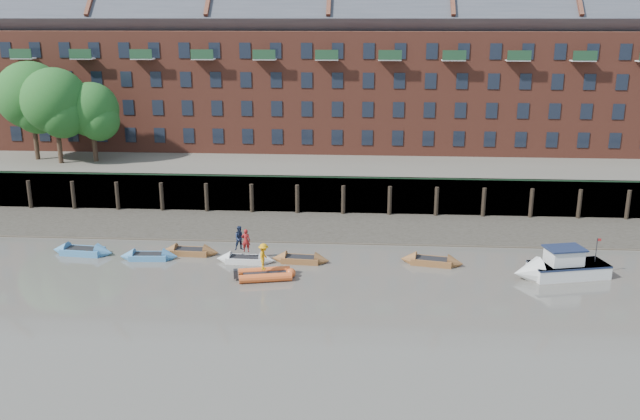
# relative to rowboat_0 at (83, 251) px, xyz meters

# --- Properties ---
(ground) EXTENTS (220.00, 220.00, 0.00)m
(ground) POSITION_rel_rowboat_0_xyz_m (16.54, -10.35, -0.24)
(ground) COLOR #5E5951
(ground) RESTS_ON ground
(foreshore) EXTENTS (110.00, 8.00, 0.50)m
(foreshore) POSITION_rel_rowboat_0_xyz_m (16.54, 7.65, -0.24)
(foreshore) COLOR #3D382F
(foreshore) RESTS_ON ground
(mud_band) EXTENTS (110.00, 1.60, 0.10)m
(mud_band) POSITION_rel_rowboat_0_xyz_m (16.54, 4.25, -0.24)
(mud_band) COLOR #4C4336
(mud_band) RESTS_ON ground
(river_wall) EXTENTS (110.00, 1.23, 3.30)m
(river_wall) POSITION_rel_rowboat_0_xyz_m (16.54, 12.03, 1.36)
(river_wall) COLOR #2D2A26
(river_wall) RESTS_ON ground
(bank_terrace) EXTENTS (110.00, 28.00, 3.20)m
(bank_terrace) POSITION_rel_rowboat_0_xyz_m (16.54, 25.65, 1.36)
(bank_terrace) COLOR #5E594D
(bank_terrace) RESTS_ON ground
(apartment_terrace) EXTENTS (80.60, 15.56, 20.98)m
(apartment_terrace) POSITION_rel_rowboat_0_xyz_m (16.54, 26.64, 12.59)
(apartment_terrace) COLOR brown
(apartment_terrace) RESTS_ON bank_terrace
(tree_cluster) EXTENTS (11.76, 7.74, 9.40)m
(tree_cluster) POSITION_rel_rowboat_0_xyz_m (-9.07, 17.00, 8.77)
(tree_cluster) COLOR #3A281C
(tree_cluster) RESTS_ON bank_terrace
(rowboat_0) EXTENTS (4.71, 1.78, 1.33)m
(rowboat_0) POSITION_rel_rowboat_0_xyz_m (0.00, 0.00, 0.00)
(rowboat_0) COLOR teal
(rowboat_0) RESTS_ON ground
(rowboat_1) EXTENTS (4.19, 1.45, 1.20)m
(rowboat_1) POSITION_rel_rowboat_0_xyz_m (5.13, -0.70, -0.02)
(rowboat_1) COLOR teal
(rowboat_1) RESTS_ON ground
(rowboat_2) EXTENTS (4.24, 1.42, 1.22)m
(rowboat_2) POSITION_rel_rowboat_0_xyz_m (7.82, 0.48, -0.02)
(rowboat_2) COLOR brown
(rowboat_2) RESTS_ON ground
(rowboat_3) EXTENTS (4.18, 1.39, 1.20)m
(rowboat_3) POSITION_rel_rowboat_0_xyz_m (12.09, -0.87, -0.02)
(rowboat_3) COLOR silver
(rowboat_3) RESTS_ON ground
(rowboat_4) EXTENTS (4.16, 1.49, 1.19)m
(rowboat_4) POSITION_rel_rowboat_0_xyz_m (15.96, -0.60, -0.03)
(rowboat_4) COLOR brown
(rowboat_4) RESTS_ON ground
(rowboat_6) EXTENTS (4.51, 2.08, 1.26)m
(rowboat_6) POSITION_rel_rowboat_0_xyz_m (25.11, -0.40, -0.01)
(rowboat_6) COLOR brown
(rowboat_6) RESTS_ON ground
(rib_tender) EXTENTS (3.87, 2.48, 0.65)m
(rib_tender) POSITION_rel_rowboat_0_xyz_m (14.05, -3.77, 0.05)
(rib_tender) COLOR #E15923
(rib_tender) RESTS_ON ground
(motor_launch) EXTENTS (6.67, 3.49, 2.62)m
(motor_launch) POSITION_rel_rowboat_0_xyz_m (32.91, -2.34, 0.43)
(motor_launch) COLOR silver
(motor_launch) RESTS_ON ground
(person_rower_a) EXTENTS (0.60, 0.40, 1.66)m
(person_rower_a) POSITION_rel_rowboat_0_xyz_m (12.18, -0.92, 1.40)
(person_rower_a) COLOR maroon
(person_rower_a) RESTS_ON rowboat_3
(person_rower_b) EXTENTS (1.03, 0.93, 1.75)m
(person_rower_b) POSITION_rel_rowboat_0_xyz_m (11.71, -0.58, 1.44)
(person_rower_b) COLOR #19233F
(person_rower_b) RESTS_ON rowboat_3
(person_rib_crew) EXTENTS (0.74, 1.20, 1.79)m
(person_rib_crew) POSITION_rel_rowboat_0_xyz_m (13.84, -3.74, 1.27)
(person_rib_crew) COLOR orange
(person_rib_crew) RESTS_ON rib_tender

